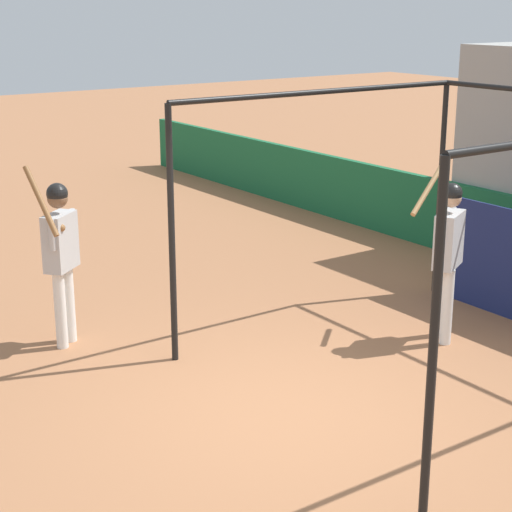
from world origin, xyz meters
The scene contains 3 objects.
ground_plane centered at (0.00, 0.00, 0.00)m, with size 60.00×60.00×0.00m, color #9E6642.
player_batter centered at (-0.45, 2.61, 1.13)m, with size 0.78×0.80×2.02m.
player_waiting centered at (-2.79, -1.01, 1.14)m, with size 0.71×0.62×2.10m.
Camera 1 is at (5.85, -4.45, 3.74)m, focal length 60.00 mm.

